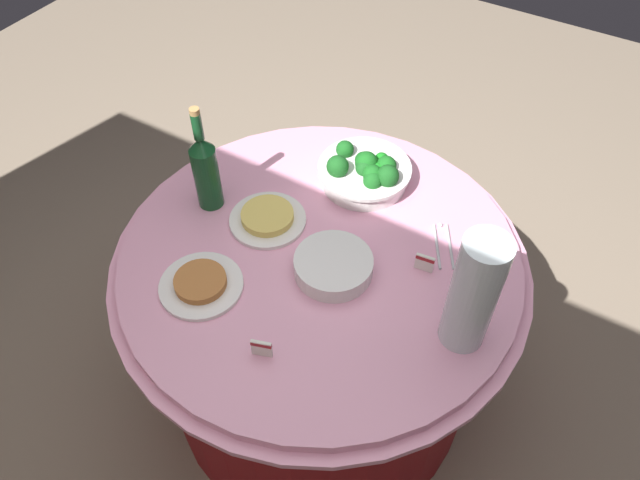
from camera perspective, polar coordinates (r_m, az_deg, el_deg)
ground_plane at (r=2.27m, az=-0.00°, el=-13.25°), size 6.00×6.00×0.00m
buffet_table at (r=1.95m, az=-0.00°, el=-8.06°), size 1.16×1.16×0.74m
broccoli_bowl at (r=1.82m, az=4.29°, el=6.43°), size 0.28×0.28×0.12m
plate_stack at (r=1.59m, az=1.27°, el=-2.42°), size 0.21×0.21×0.05m
wine_bottle at (r=1.72m, az=-10.78°, el=6.48°), size 0.07×0.07×0.34m
decorative_fruit_vase at (r=1.41m, az=14.19°, el=-5.15°), size 0.11×0.11×0.34m
serving_tongs at (r=1.70m, az=11.54°, el=-0.39°), size 0.12×0.16×0.01m
food_plate_peanuts at (r=1.60m, az=-11.16°, el=-4.07°), size 0.22×0.22×0.03m
food_plate_noodles at (r=1.73m, az=-4.97°, el=2.09°), size 0.22×0.22×0.03m
label_placard_front at (r=1.45m, az=-5.53°, el=-10.07°), size 0.05×0.02×0.05m
label_placard_mid at (r=1.62m, az=9.84°, el=-2.07°), size 0.05×0.01×0.05m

